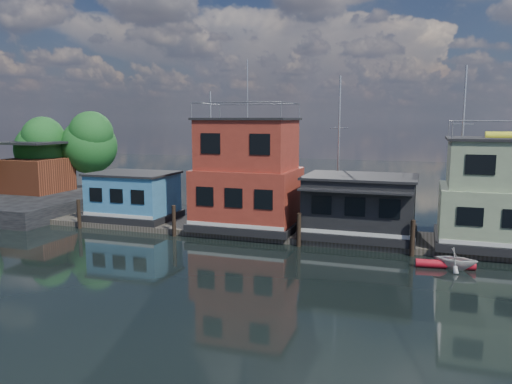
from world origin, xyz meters
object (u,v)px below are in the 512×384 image
(houseboat_dark, at_px, (360,206))
(houseboat_green, at_px, (510,196))
(dinghy_white, at_px, (455,259))
(houseboat_blue, at_px, (134,196))
(houseboat_red, at_px, (248,176))
(red_kayak, at_px, (445,264))

(houseboat_dark, height_order, houseboat_green, houseboat_green)
(houseboat_green, relative_size, dinghy_white, 3.68)
(houseboat_blue, height_order, houseboat_dark, houseboat_dark)
(houseboat_dark, distance_m, houseboat_green, 9.07)
(houseboat_green, bearing_deg, dinghy_white, -123.31)
(houseboat_red, bearing_deg, houseboat_blue, -180.00)
(houseboat_blue, distance_m, dinghy_white, 23.87)
(dinghy_white, bearing_deg, houseboat_red, 78.82)
(houseboat_red, distance_m, houseboat_dark, 8.18)
(houseboat_dark, bearing_deg, houseboat_blue, 179.94)
(houseboat_blue, bearing_deg, red_kayak, -11.95)
(houseboat_blue, distance_m, houseboat_green, 26.53)
(red_kayak, bearing_deg, houseboat_blue, 161.63)
(dinghy_white, bearing_deg, houseboat_blue, 86.39)
(houseboat_red, relative_size, houseboat_dark, 1.60)
(houseboat_blue, bearing_deg, houseboat_dark, -0.06)
(houseboat_dark, relative_size, red_kayak, 2.36)
(houseboat_dark, bearing_deg, houseboat_red, 179.86)
(red_kayak, bearing_deg, dinghy_white, -6.59)
(houseboat_blue, relative_size, houseboat_red, 0.54)
(houseboat_red, height_order, houseboat_green, houseboat_red)
(houseboat_dark, distance_m, red_kayak, 7.50)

